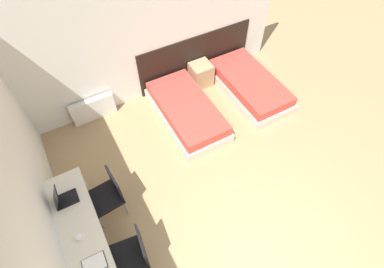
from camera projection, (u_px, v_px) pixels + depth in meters
The scene contains 14 objects.
ground_plane at pixel (264, 260), 4.39m from camera, with size 20.00×20.00×0.00m, color #9E7F56.
wall_back at pixel (144, 38), 5.44m from camera, with size 5.77×0.05×2.70m.
wall_left at pixel (28, 181), 3.67m from camera, with size 0.05×4.96×2.70m.
headboard_panel at pixel (196, 58), 6.39m from camera, with size 2.60×0.03×1.05m.
bed_near_window at pixel (187, 111), 5.90m from camera, with size 0.99×1.92×0.41m.
bed_near_door at pixel (249, 86), 6.34m from camera, with size 0.99×1.92×0.41m.
nightstand at pixel (201, 74), 6.48m from camera, with size 0.43×0.41×0.51m.
radiator at pixel (93, 109), 5.88m from camera, with size 0.86×0.12×0.49m.
desk at pixel (84, 236), 4.01m from camera, with size 0.52×1.96×0.76m.
chair_near_laptop at pixel (108, 194), 4.49m from camera, with size 0.52×0.52×0.89m.
chair_near_notebook at pixel (133, 254), 3.97m from camera, with size 0.53×0.53×0.89m.
laptop at pixel (63, 199), 4.09m from camera, with size 0.31×0.23×0.30m.
open_notebook at pixel (94, 264), 3.63m from camera, with size 0.29×0.22×0.02m.
mug at pixel (80, 238), 3.78m from camera, with size 0.08×0.08×0.09m.
Camera 1 is at (-1.50, -0.54, 4.61)m, focal length 28.00 mm.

